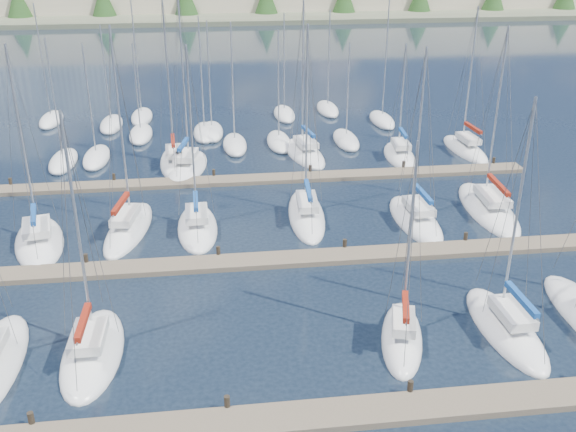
{
  "coord_description": "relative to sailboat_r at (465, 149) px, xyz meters",
  "views": [
    {
      "loc": [
        -4.12,
        -18.73,
        18.88
      ],
      "look_at": [
        0.0,
        14.0,
        4.0
      ],
      "focal_mm": 40.0,
      "sensor_mm": 36.0,
      "label": 1
    }
  ],
  "objects": [
    {
      "name": "dock_far",
      "position": [
        -19.18,
        -5.24,
        -0.04
      ],
      "size": [
        44.0,
        1.93,
        1.1
      ],
      "color": "#6B5E4C",
      "rests_on": "ground"
    },
    {
      "name": "sailboat_m",
      "position": [
        -3.46,
        -13.33,
        -0.02
      ],
      "size": [
        3.82,
        10.24,
        13.72
      ],
      "rotation": [
        0.0,
        0.0,
        -0.07
      ],
      "color": "white",
      "rests_on": "ground"
    },
    {
      "name": "sailboat_c",
      "position": [
        -29.48,
        -27.54,
        -0.01
      ],
      "size": [
        2.92,
        7.57,
        12.69
      ],
      "rotation": [
        0.0,
        0.0,
        -0.01
      ],
      "color": "white",
      "rests_on": "ground"
    },
    {
      "name": "sailboat_i",
      "position": [
        -29.15,
        -13.55,
        0.0
      ],
      "size": [
        3.84,
        9.03,
        14.25
      ],
      "rotation": [
        0.0,
        0.0,
        -0.16
      ],
      "color": "white",
      "rests_on": "ground"
    },
    {
      "name": "sailboat_n",
      "position": [
        -26.52,
        -0.41,
        0.01
      ],
      "size": [
        2.97,
        8.39,
        14.85
      ],
      "rotation": [
        0.0,
        0.0,
        0.06
      ],
      "color": "white",
      "rests_on": "ground"
    },
    {
      "name": "sailboat_o",
      "position": [
        -25.39,
        -1.59,
        -0.0
      ],
      "size": [
        4.51,
        8.7,
        15.38
      ],
      "rotation": [
        0.0,
        0.0,
        -0.19
      ],
      "color": "white",
      "rests_on": "ground"
    },
    {
      "name": "distant_boats",
      "position": [
        -23.52,
        8.51,
        0.1
      ],
      "size": [
        36.93,
        20.75,
        13.3
      ],
      "color": "#9EA0A5",
      "rests_on": "ground"
    },
    {
      "name": "sailboat_p",
      "position": [
        -14.91,
        0.75,
        -0.01
      ],
      "size": [
        4.06,
        8.82,
        14.31
      ],
      "rotation": [
        0.0,
        0.0,
        0.15
      ],
      "color": "white",
      "rests_on": "ground"
    },
    {
      "name": "sailboat_l",
      "position": [
        -9.31,
        -14.51,
        -0.01
      ],
      "size": [
        2.92,
        8.44,
        12.71
      ],
      "rotation": [
        0.0,
        0.0,
        0.02
      ],
      "color": "white",
      "rests_on": "ground"
    },
    {
      "name": "ground",
      "position": [
        -19.18,
        24.74,
        -0.19
      ],
      "size": [
        400.0,
        400.0,
        0.0
      ],
      "primitive_type": "plane",
      "color": "#182331",
      "rests_on": "ground"
    },
    {
      "name": "sailboat_q",
      "position": [
        -6.51,
        -0.9,
        -0.01
      ],
      "size": [
        3.15,
        7.35,
        10.65
      ],
      "rotation": [
        0.0,
        0.0,
        -0.09
      ],
      "color": "white",
      "rests_on": "ground"
    },
    {
      "name": "sailboat_d",
      "position": [
        -14.33,
        -28.26,
        0.0
      ],
      "size": [
        3.67,
        6.79,
        11.02
      ],
      "rotation": [
        0.0,
        0.0,
        -0.27
      ],
      "color": "white",
      "rests_on": "ground"
    },
    {
      "name": "sailboat_r",
      "position": [
        0.0,
        0.0,
        0.0
      ],
      "size": [
        2.84,
        8.35,
        13.51
      ],
      "rotation": [
        0.0,
        0.0,
        0.05
      ],
      "color": "white",
      "rests_on": "ground"
    },
    {
      "name": "sailboat_k",
      "position": [
        -16.78,
        -12.74,
        -0.0
      ],
      "size": [
        3.15,
        9.43,
        14.0
      ],
      "rotation": [
        0.0,
        0.0,
        -0.07
      ],
      "color": "white",
      "rests_on": "ground"
    },
    {
      "name": "sailboat_j",
      "position": [
        -24.5,
        -13.91,
        -0.01
      ],
      "size": [
        2.87,
        7.78,
        13.07
      ],
      "rotation": [
        0.0,
        0.0,
        0.02
      ],
      "color": "white",
      "rests_on": "ground"
    },
    {
      "name": "sailboat_h",
      "position": [
        -34.75,
        -14.79,
        -0.01
      ],
      "size": [
        4.7,
        8.47,
        13.45
      ],
      "rotation": [
        0.0,
        0.0,
        0.22
      ],
      "color": "white",
      "rests_on": "ground"
    },
    {
      "name": "dock_near",
      "position": [
        -19.18,
        -33.24,
        -0.04
      ],
      "size": [
        44.0,
        1.93,
        1.1
      ],
      "color": "#6B5E4C",
      "rests_on": "ground"
    },
    {
      "name": "sailboat_e",
      "position": [
        -8.82,
        -28.09,
        -0.01
      ],
      "size": [
        2.69,
        8.0,
        12.75
      ],
      "rotation": [
        0.0,
        0.0,
        0.02
      ],
      "color": "white",
      "rests_on": "ground"
    },
    {
      "name": "dock_mid",
      "position": [
        -19.18,
        -19.24,
        -0.04
      ],
      "size": [
        44.0,
        1.93,
        1.1
      ],
      "color": "#6B5E4C",
      "rests_on": "ground"
    }
  ]
}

